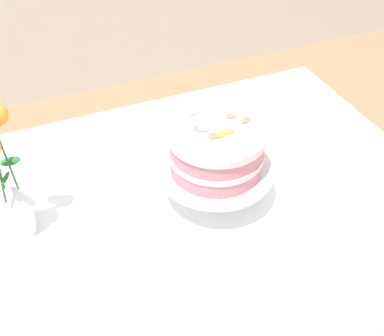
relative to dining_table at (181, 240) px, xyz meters
name	(u,v)px	position (x,y,z in m)	size (l,w,h in m)	color
dining_table	(181,240)	(0.00, 0.00, 0.00)	(1.40, 1.00, 0.74)	white
linen_napkin	(214,196)	(0.11, 0.03, 0.09)	(0.32, 0.32, 0.00)	white
cake_stand	(215,173)	(0.11, 0.03, 0.18)	(0.29, 0.29, 0.10)	silver
layer_cake	(216,149)	(0.11, 0.03, 0.25)	(0.24, 0.24, 0.12)	#CC7A84
flower_vase	(10,191)	(-0.38, 0.10, 0.22)	(0.10, 0.11, 0.37)	silver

